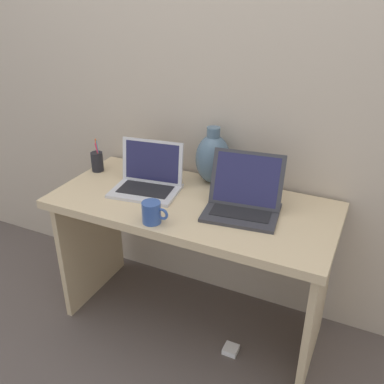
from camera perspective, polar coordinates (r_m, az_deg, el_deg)
ground_plane at (r=2.38m, az=0.00°, el=-16.79°), size 6.00×6.00×0.00m
back_wall at (r=2.08m, az=4.14°, el=14.51°), size 4.40×0.04×2.40m
desk at (r=2.04m, az=0.00°, el=-5.37°), size 1.31×0.60×0.72m
laptop_left at (r=2.06m, az=-5.84°, el=1.98°), size 0.34×0.27×0.23m
laptop_right at (r=1.87m, az=6.98°, el=-0.64°), size 0.35×0.29×0.25m
green_vase at (r=2.10m, az=2.81°, el=4.54°), size 0.17×0.17×0.29m
coffee_mug at (r=1.78m, az=-5.38°, el=-2.75°), size 0.12×0.08×0.09m
pen_cup at (r=2.30m, az=-12.58°, el=4.06°), size 0.06×0.06×0.18m
power_brick at (r=2.23m, az=5.23°, el=-20.28°), size 0.07×0.07×0.03m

